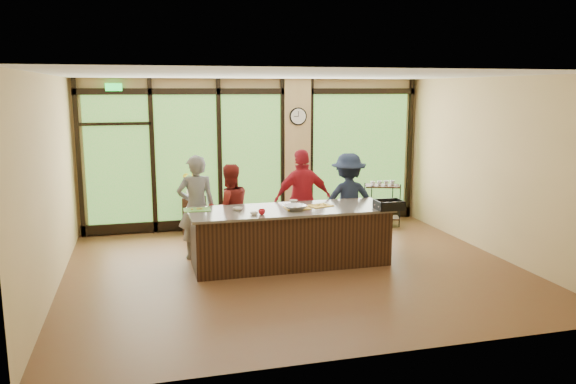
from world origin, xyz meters
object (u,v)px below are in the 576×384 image
island_base (290,238)px  roasting_pan (389,207)px  cook_left (196,207)px  cook_right (348,200)px  bar_cart (382,199)px  flower_stand (195,215)px

island_base → roasting_pan: bearing=-16.5°
island_base → cook_left: (-1.42, 0.72, 0.43)m
cook_right → roasting_pan: size_ratio=4.00×
island_base → cook_right: bearing=30.7°
cook_left → roasting_pan: cook_left is taller
cook_left → cook_right: bearing=177.2°
island_base → roasting_pan: 1.65m
cook_right → cook_left: bearing=6.8°
cook_right → bar_cart: (1.23, 1.26, -0.28)m
bar_cart → flower_stand: bearing=-165.0°
island_base → flower_stand: 2.71m
roasting_pan → bar_cart: roasting_pan is taller
flower_stand → cook_right: bearing=-7.4°
cook_right → bar_cart: size_ratio=1.78×
roasting_pan → flower_stand: 4.02m
island_base → cook_right: cook_right is taller
flower_stand → island_base: bearing=-36.4°
flower_stand → bar_cart: size_ratio=0.77×
island_base → cook_left: size_ratio=1.78×
island_base → roasting_pan: size_ratio=7.35×
island_base → cook_left: 1.65m
roasting_pan → bar_cart: 2.68m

